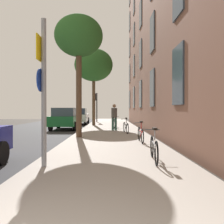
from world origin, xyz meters
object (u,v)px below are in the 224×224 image
at_px(bicycle_1, 141,134).
at_px(car_2, 79,116).
at_px(traffic_light, 96,102).
at_px(bicycle_3, 115,123).
at_px(pedestrian_0, 114,115).
at_px(car_1, 66,118).
at_px(tree_near, 79,38).
at_px(sign_post, 43,85).
at_px(tree_far, 94,65).
at_px(bicycle_0, 154,148).
at_px(bicycle_2, 126,127).

xyz_separation_m(bicycle_1, car_2, (-4.45, 13.89, 0.37)).
bearing_deg(car_2, traffic_light, 54.51).
bearing_deg(bicycle_1, bicycle_3, 96.37).
bearing_deg(pedestrian_0, car_1, 149.55).
height_order(bicycle_1, car_2, car_2).
bearing_deg(bicycle_1, car_1, 120.64).
relative_size(tree_near, bicycle_3, 3.80).
bearing_deg(sign_post, tree_far, 89.24).
relative_size(sign_post, bicycle_0, 2.13).
bearing_deg(pedestrian_0, tree_near, -116.16).
height_order(traffic_light, tree_near, tree_near).
bearing_deg(sign_post, bicycle_0, 10.72).
bearing_deg(car_1, bicycle_1, -59.36).
xyz_separation_m(traffic_light, tree_near, (-0.01, -14.24, 2.76)).
xyz_separation_m(pedestrian_0, car_1, (-3.61, 2.12, -0.27)).
bearing_deg(bicycle_0, pedestrian_0, 95.42).
bearing_deg(bicycle_2, car_2, 112.43).
bearing_deg(tree_far, car_2, 120.53).
xyz_separation_m(sign_post, car_1, (-1.68, 11.94, -1.27)).
height_order(traffic_light, bicycle_0, traffic_light).
bearing_deg(tree_far, tree_near, -90.78).
relative_size(tree_far, car_1, 1.69).
bearing_deg(traffic_light, tree_near, -90.06).
distance_m(sign_post, tree_far, 15.49).
relative_size(sign_post, tree_far, 0.53).
bearing_deg(pedestrian_0, car_2, 112.74).
xyz_separation_m(bicycle_2, car_2, (-4.10, 9.93, 0.37)).
relative_size(bicycle_3, car_2, 0.35).
bearing_deg(bicycle_0, car_2, 103.88).
xyz_separation_m(bicycle_2, pedestrian_0, (-0.65, 1.71, 0.64)).
bearing_deg(car_2, bicycle_3, -58.95).
height_order(car_1, car_2, same).
distance_m(traffic_light, bicycle_0, 20.03).
distance_m(bicycle_3, pedestrian_0, 2.39).
height_order(bicycle_1, pedestrian_0, pedestrian_0).
bearing_deg(bicycle_3, sign_post, -99.57).
xyz_separation_m(traffic_light, car_1, (-1.77, -8.35, -1.51)).
distance_m(sign_post, bicycle_1, 5.33).
relative_size(tree_far, car_2, 1.50).
bearing_deg(car_2, tree_far, -59.47).
xyz_separation_m(car_1, car_2, (0.17, 6.10, 0.00)).
height_order(sign_post, bicycle_3, sign_post).
height_order(tree_near, tree_far, tree_far).
bearing_deg(bicycle_3, tree_far, 121.54).
bearing_deg(bicycle_1, traffic_light, 99.99).
xyz_separation_m(traffic_light, bicycle_2, (2.49, -12.18, -1.88)).
xyz_separation_m(bicycle_0, bicycle_1, (0.12, 3.61, -0.00)).
relative_size(tree_near, bicycle_0, 3.63).
bearing_deg(car_1, bicycle_3, 2.78).
bearing_deg(bicycle_0, traffic_light, 97.83).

